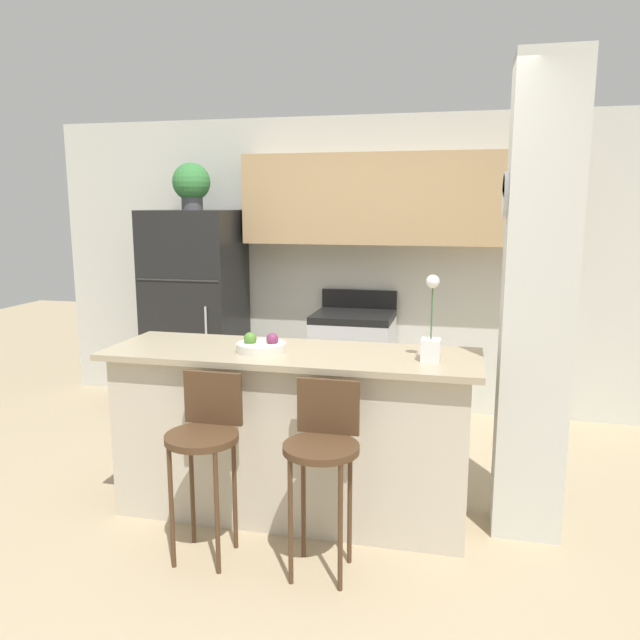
{
  "coord_description": "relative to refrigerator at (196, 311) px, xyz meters",
  "views": [
    {
      "loc": [
        0.95,
        -3.32,
        1.8
      ],
      "look_at": [
        0.0,
        0.72,
        1.03
      ],
      "focal_mm": 35.0,
      "sensor_mm": 36.0,
      "label": 1
    }
  ],
  "objects": [
    {
      "name": "ground_plane",
      "position": [
        1.35,
        -1.7,
        -0.88
      ],
      "size": [
        14.0,
        14.0,
        0.0
      ],
      "primitive_type": "plane",
      "color": "tan"
    },
    {
      "name": "wall_back",
      "position": [
        1.5,
        0.32,
        0.64
      ],
      "size": [
        5.6,
        0.38,
        2.55
      ],
      "color": "silver",
      "rests_on": "ground_plane"
    },
    {
      "name": "pillar_right",
      "position": [
        2.67,
        -1.57,
        0.4
      ],
      "size": [
        0.38,
        0.32,
        2.55
      ],
      "color": "silver",
      "rests_on": "ground_plane"
    },
    {
      "name": "counter_bar",
      "position": [
        1.35,
        -1.7,
        -0.38
      ],
      "size": [
        2.12,
        0.67,
        0.98
      ],
      "color": "beige",
      "rests_on": "ground_plane"
    },
    {
      "name": "refrigerator",
      "position": [
        0.0,
        0.0,
        0.0
      ],
      "size": [
        0.76,
        0.71,
        1.76
      ],
      "color": "black",
      "rests_on": "ground_plane"
    },
    {
      "name": "stove_range",
      "position": [
        1.4,
        0.06,
        -0.42
      ],
      "size": [
        0.66,
        0.6,
        1.07
      ],
      "color": "silver",
      "rests_on": "ground_plane"
    },
    {
      "name": "bar_stool_left",
      "position": [
        1.04,
        -2.23,
        -0.24
      ],
      "size": [
        0.37,
        0.37,
        0.95
      ],
      "color": "#4C331E",
      "rests_on": "ground_plane"
    },
    {
      "name": "bar_stool_right",
      "position": [
        1.66,
        -2.23,
        -0.24
      ],
      "size": [
        0.37,
        0.37,
        0.95
      ],
      "color": "#4C331E",
      "rests_on": "ground_plane"
    },
    {
      "name": "potted_plant_on_fridge",
      "position": [
        -0.0,
        0.0,
        1.1
      ],
      "size": [
        0.32,
        0.32,
        0.4
      ],
      "color": "#4C4C51",
      "rests_on": "refrigerator"
    },
    {
      "name": "orchid_vase",
      "position": [
        2.13,
        -1.74,
        0.25
      ],
      "size": [
        0.1,
        0.1,
        0.46
      ],
      "color": "white",
      "rests_on": "counter_bar"
    },
    {
      "name": "fruit_bowl",
      "position": [
        1.19,
        -1.75,
        0.14
      ],
      "size": [
        0.28,
        0.28,
        0.11
      ],
      "color": "silver",
      "rests_on": "counter_bar"
    }
  ]
}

